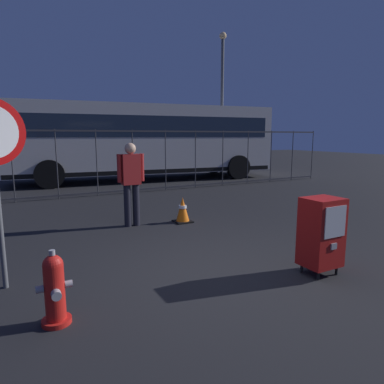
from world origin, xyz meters
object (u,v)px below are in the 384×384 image
(traffic_cone, at_px, (183,210))
(newspaper_box_primary, at_px, (321,232))
(bus_near, at_px, (145,138))
(street_light_near_left, at_px, (222,93))
(fire_hydrant, at_px, (55,290))
(pedestrian, at_px, (131,180))

(traffic_cone, bearing_deg, newspaper_box_primary, -83.40)
(bus_near, relative_size, street_light_near_left, 1.68)
(fire_hydrant, bearing_deg, newspaper_box_primary, -5.94)
(traffic_cone, height_order, street_light_near_left, street_light_near_left)
(newspaper_box_primary, relative_size, bus_near, 0.10)
(pedestrian, xyz_separation_m, street_light_near_left, (6.69, 7.06, 2.78))
(fire_hydrant, distance_m, newspaper_box_primary, 3.25)
(bus_near, height_order, street_light_near_left, street_light_near_left)
(newspaper_box_primary, bearing_deg, fire_hydrant, 174.06)
(newspaper_box_primary, height_order, street_light_near_left, street_light_near_left)
(traffic_cone, xyz_separation_m, street_light_near_left, (5.65, 7.27, 3.47))
(pedestrian, bearing_deg, street_light_near_left, 46.53)
(traffic_cone, height_order, bus_near, bus_near)
(pedestrian, height_order, street_light_near_left, street_light_near_left)
(bus_near, bearing_deg, street_light_near_left, 9.35)
(newspaper_box_primary, bearing_deg, street_light_near_left, 63.47)
(bus_near, distance_m, street_light_near_left, 4.35)
(newspaper_box_primary, bearing_deg, pedestrian, 112.05)
(fire_hydrant, height_order, bus_near, bus_near)
(newspaper_box_primary, height_order, bus_near, bus_near)
(newspaper_box_primary, distance_m, bus_near, 10.53)
(street_light_near_left, bearing_deg, fire_hydrant, -129.73)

